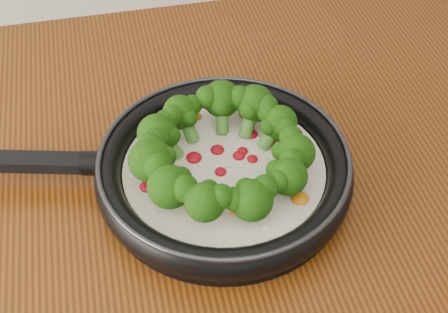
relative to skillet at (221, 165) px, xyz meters
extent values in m
cylinder|color=black|center=(0.00, 0.00, -0.03)|extent=(0.36, 0.36, 0.01)
torus|color=black|center=(0.00, 0.00, -0.01)|extent=(0.38, 0.38, 0.03)
torus|color=#2D2D33|center=(0.00, 0.00, 0.01)|extent=(0.37, 0.37, 0.01)
cube|color=black|center=(-0.23, 0.06, 0.00)|extent=(0.18, 0.07, 0.02)
cylinder|color=black|center=(-0.15, 0.04, 0.00)|extent=(0.04, 0.04, 0.03)
cylinder|color=white|center=(0.00, 0.00, -0.01)|extent=(0.30, 0.30, 0.02)
ellipsoid|color=#A00714|center=(0.00, -0.01, 0.00)|extent=(0.02, 0.02, 0.01)
ellipsoid|color=#A00714|center=(-0.03, 0.02, 0.00)|extent=(0.02, 0.02, 0.01)
ellipsoid|color=orange|center=(0.08, -0.07, 0.00)|extent=(0.03, 0.03, 0.01)
ellipsoid|color=#A00714|center=(0.03, 0.01, 0.00)|extent=(0.02, 0.02, 0.01)
ellipsoid|color=#A00714|center=(-0.09, -0.01, 0.00)|extent=(0.02, 0.02, 0.01)
ellipsoid|color=orange|center=(-0.03, -0.07, 0.00)|extent=(0.02, 0.02, 0.01)
ellipsoid|color=#A00714|center=(0.07, 0.05, 0.00)|extent=(0.02, 0.02, 0.01)
ellipsoid|color=#A00714|center=(0.03, 0.02, 0.00)|extent=(0.02, 0.02, 0.01)
ellipsoid|color=orange|center=(-0.01, 0.09, 0.00)|extent=(0.02, 0.02, 0.01)
ellipsoid|color=#A00714|center=(0.05, 0.05, 0.00)|extent=(0.02, 0.02, 0.01)
ellipsoid|color=#A00714|center=(0.04, 0.00, 0.00)|extent=(0.02, 0.02, 0.01)
ellipsoid|color=orange|center=(0.00, -0.07, 0.00)|extent=(0.02, 0.02, 0.01)
ellipsoid|color=#A00714|center=(0.05, 0.09, 0.00)|extent=(0.02, 0.02, 0.01)
ellipsoid|color=#A00714|center=(0.07, -0.05, 0.00)|extent=(0.02, 0.02, 0.01)
ellipsoid|color=orange|center=(0.08, 0.02, 0.00)|extent=(0.03, 0.03, 0.01)
ellipsoid|color=#A00714|center=(0.00, 0.03, 0.00)|extent=(0.02, 0.02, 0.01)
ellipsoid|color=white|center=(0.01, 0.00, 0.00)|extent=(0.01, 0.01, 0.00)
ellipsoid|color=white|center=(0.02, 0.00, 0.00)|extent=(0.00, 0.01, 0.00)
ellipsoid|color=white|center=(0.08, -0.04, 0.00)|extent=(0.01, 0.01, 0.00)
ellipsoid|color=white|center=(0.01, 0.00, 0.00)|extent=(0.01, 0.01, 0.00)
ellipsoid|color=white|center=(-0.02, 0.08, 0.00)|extent=(0.01, 0.01, 0.00)
ellipsoid|color=white|center=(0.06, 0.04, 0.00)|extent=(0.01, 0.01, 0.00)
ellipsoid|color=white|center=(0.02, 0.05, 0.00)|extent=(0.01, 0.01, 0.00)
ellipsoid|color=white|center=(-0.02, 0.05, 0.00)|extent=(0.01, 0.01, 0.00)
ellipsoid|color=white|center=(-0.03, -0.01, 0.00)|extent=(0.01, 0.01, 0.00)
ellipsoid|color=white|center=(0.03, -0.03, 0.00)|extent=(0.01, 0.00, 0.00)
ellipsoid|color=white|center=(-0.05, 0.06, 0.00)|extent=(0.01, 0.01, 0.00)
ellipsoid|color=white|center=(0.00, 0.03, 0.00)|extent=(0.01, 0.01, 0.00)
ellipsoid|color=white|center=(-0.10, 0.01, 0.00)|extent=(0.01, 0.01, 0.00)
ellipsoid|color=white|center=(0.03, -0.10, 0.00)|extent=(0.01, 0.01, 0.00)
ellipsoid|color=white|center=(0.04, -0.04, 0.00)|extent=(0.01, 0.00, 0.00)
ellipsoid|color=white|center=(0.00, -0.02, 0.00)|extent=(0.01, 0.01, 0.00)
ellipsoid|color=white|center=(0.06, -0.02, 0.00)|extent=(0.01, 0.01, 0.00)
ellipsoid|color=white|center=(0.00, 0.00, 0.00)|extent=(0.01, 0.01, 0.00)
ellipsoid|color=white|center=(-0.09, -0.05, 0.00)|extent=(0.01, 0.00, 0.00)
cylinder|color=#529631|center=(0.07, -0.02, 0.01)|extent=(0.03, 0.02, 0.03)
sphere|color=black|center=(0.08, -0.02, 0.03)|extent=(0.06, 0.06, 0.05)
sphere|color=black|center=(0.08, -0.01, 0.03)|extent=(0.04, 0.04, 0.03)
sphere|color=black|center=(0.08, -0.04, 0.03)|extent=(0.03, 0.03, 0.03)
sphere|color=black|center=(0.07, -0.02, 0.03)|extent=(0.03, 0.03, 0.02)
cylinder|color=#529631|center=(0.07, 0.02, 0.01)|extent=(0.03, 0.03, 0.03)
sphere|color=black|center=(0.08, 0.03, 0.03)|extent=(0.05, 0.05, 0.04)
sphere|color=black|center=(0.07, 0.04, 0.03)|extent=(0.03, 0.03, 0.03)
sphere|color=black|center=(0.08, 0.01, 0.03)|extent=(0.03, 0.03, 0.03)
sphere|color=black|center=(0.06, 0.02, 0.03)|extent=(0.03, 0.03, 0.02)
cylinder|color=#529631|center=(0.05, 0.05, 0.01)|extent=(0.03, 0.04, 0.04)
sphere|color=black|center=(0.06, 0.07, 0.03)|extent=(0.06, 0.06, 0.05)
sphere|color=black|center=(0.04, 0.07, 0.04)|extent=(0.04, 0.04, 0.03)
sphere|color=black|center=(0.07, 0.05, 0.04)|extent=(0.03, 0.03, 0.03)
sphere|color=black|center=(0.05, 0.05, 0.03)|extent=(0.03, 0.03, 0.02)
cylinder|color=#529631|center=(0.02, 0.07, 0.01)|extent=(0.02, 0.04, 0.04)
sphere|color=black|center=(0.02, 0.08, 0.03)|extent=(0.06, 0.06, 0.05)
sphere|color=black|center=(0.00, 0.08, 0.04)|extent=(0.04, 0.04, 0.03)
sphere|color=black|center=(0.04, 0.08, 0.04)|extent=(0.03, 0.03, 0.03)
sphere|color=black|center=(0.02, 0.07, 0.03)|extent=(0.03, 0.03, 0.02)
cylinder|color=#529631|center=(-0.03, 0.06, 0.01)|extent=(0.03, 0.04, 0.04)
sphere|color=black|center=(-0.04, 0.07, 0.03)|extent=(0.05, 0.05, 0.04)
sphere|color=black|center=(-0.05, 0.06, 0.04)|extent=(0.03, 0.03, 0.03)
sphere|color=black|center=(-0.02, 0.08, 0.03)|extent=(0.03, 0.03, 0.03)
sphere|color=black|center=(-0.03, 0.06, 0.03)|extent=(0.03, 0.03, 0.02)
cylinder|color=#529631|center=(-0.05, 0.03, 0.01)|extent=(0.03, 0.03, 0.04)
sphere|color=black|center=(-0.07, 0.04, 0.03)|extent=(0.06, 0.06, 0.05)
sphere|color=black|center=(-0.07, 0.02, 0.04)|extent=(0.04, 0.04, 0.03)
sphere|color=black|center=(-0.06, 0.06, 0.03)|extent=(0.03, 0.03, 0.03)
sphere|color=black|center=(-0.05, 0.03, 0.03)|extent=(0.03, 0.03, 0.02)
cylinder|color=#529631|center=(-0.07, 0.00, 0.01)|extent=(0.03, 0.02, 0.04)
sphere|color=black|center=(-0.08, 0.00, 0.03)|extent=(0.06, 0.06, 0.05)
sphere|color=black|center=(-0.08, -0.02, 0.04)|extent=(0.04, 0.04, 0.03)
sphere|color=black|center=(-0.08, 0.01, 0.04)|extent=(0.04, 0.04, 0.03)
sphere|color=black|center=(-0.07, 0.00, 0.03)|extent=(0.03, 0.03, 0.03)
cylinder|color=#529631|center=(-0.05, -0.04, 0.01)|extent=(0.04, 0.03, 0.04)
sphere|color=black|center=(-0.07, -0.05, 0.03)|extent=(0.06, 0.06, 0.05)
sphere|color=black|center=(-0.05, -0.06, 0.04)|extent=(0.04, 0.04, 0.03)
sphere|color=black|center=(-0.07, -0.03, 0.03)|extent=(0.04, 0.04, 0.03)
sphere|color=black|center=(-0.05, -0.04, 0.03)|extent=(0.03, 0.03, 0.02)
cylinder|color=#529631|center=(-0.03, -0.06, 0.01)|extent=(0.03, 0.04, 0.04)
sphere|color=black|center=(-0.03, -0.08, 0.03)|extent=(0.05, 0.05, 0.04)
sphere|color=black|center=(-0.02, -0.08, 0.04)|extent=(0.03, 0.03, 0.03)
sphere|color=black|center=(-0.05, -0.07, 0.04)|extent=(0.03, 0.03, 0.03)
sphere|color=black|center=(-0.03, -0.06, 0.03)|extent=(0.03, 0.03, 0.02)
cylinder|color=#529631|center=(0.01, -0.07, 0.01)|extent=(0.02, 0.03, 0.03)
sphere|color=black|center=(0.02, -0.08, 0.03)|extent=(0.06, 0.06, 0.05)
sphere|color=black|center=(0.03, -0.07, 0.03)|extent=(0.04, 0.04, 0.03)
sphere|color=black|center=(0.00, -0.08, 0.03)|extent=(0.03, 0.03, 0.03)
sphere|color=black|center=(0.01, -0.07, 0.03)|extent=(0.03, 0.03, 0.02)
cylinder|color=#529631|center=(0.05, -0.05, 0.01)|extent=(0.03, 0.03, 0.04)
sphere|color=black|center=(0.06, -0.06, 0.03)|extent=(0.05, 0.05, 0.04)
sphere|color=black|center=(0.07, -0.04, 0.04)|extent=(0.03, 0.03, 0.03)
sphere|color=black|center=(0.05, -0.07, 0.03)|extent=(0.03, 0.03, 0.03)
sphere|color=black|center=(0.05, -0.05, 0.03)|extent=(0.03, 0.03, 0.02)
camera|label=1|loc=(-0.11, -0.50, 0.54)|focal=49.80mm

